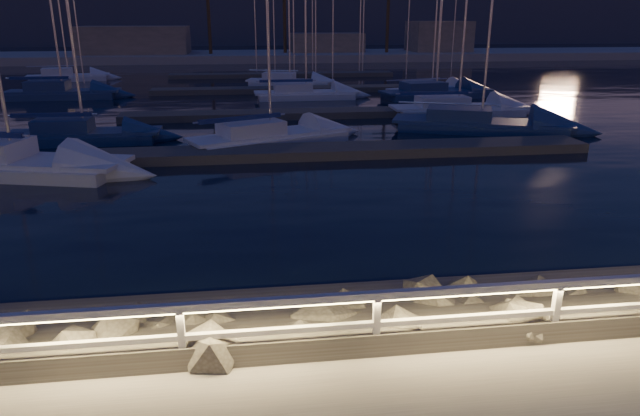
% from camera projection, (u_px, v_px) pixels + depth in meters
% --- Properties ---
extents(ground, '(400.00, 400.00, 0.00)m').
position_uv_depth(ground, '(494.00, 342.00, 9.36)').
color(ground, '#ACA59B').
rests_on(ground, ground).
extents(harbor_water, '(400.00, 440.00, 0.60)m').
position_uv_depth(harbor_water, '(302.00, 110.00, 39.00)').
color(harbor_water, black).
rests_on(harbor_water, ground).
extents(guard_rail, '(44.11, 0.12, 1.06)m').
position_uv_depth(guard_rail, '(495.00, 301.00, 9.11)').
color(guard_rail, white).
rests_on(guard_rail, ground).
extents(riprap, '(36.38, 2.58, 1.23)m').
position_uv_depth(riprap, '(301.00, 320.00, 10.53)').
color(riprap, '#656057').
rests_on(riprap, ground).
extents(floating_docks, '(22.00, 36.00, 0.40)m').
position_uv_depth(floating_docks, '(300.00, 99.00, 40.03)').
color(floating_docks, '#5F584F').
rests_on(floating_docks, ground).
extents(far_shore, '(160.00, 14.00, 5.20)m').
position_uv_depth(far_shore, '(269.00, 53.00, 78.83)').
color(far_shore, '#ACA59B').
rests_on(far_shore, ground).
extents(distant_hills, '(230.00, 37.50, 18.00)m').
position_uv_depth(distant_hills, '(160.00, 18.00, 130.69)').
color(distant_hills, '#33394F').
rests_on(distant_hills, ground).
extents(sailboat_a, '(7.02, 2.21, 11.95)m').
position_uv_depth(sailboat_a, '(80.00, 134.00, 26.91)').
color(sailboat_a, navy).
rests_on(sailboat_a, ground).
extents(sailboat_b, '(8.93, 4.66, 14.67)m').
position_uv_depth(sailboat_b, '(8.00, 162.00, 21.53)').
color(sailboat_b, silver).
rests_on(sailboat_b, ground).
extents(sailboat_c, '(8.21, 2.54, 13.87)m').
position_uv_depth(sailboat_c, '(455.00, 108.00, 34.56)').
color(sailboat_c, silver).
rests_on(sailboat_c, ground).
extents(sailboat_d, '(9.24, 5.67, 15.18)m').
position_uv_depth(sailboat_d, '(476.00, 123.00, 29.70)').
color(sailboat_d, navy).
rests_on(sailboat_d, ground).
extents(sailboat_e, '(7.91, 2.48, 13.48)m').
position_uv_depth(sailboat_e, '(60.00, 92.00, 41.46)').
color(sailboat_e, navy).
rests_on(sailboat_e, ground).
extents(sailboat_f, '(7.89, 5.13, 13.15)m').
position_uv_depth(sailboat_f, '(267.00, 136.00, 26.41)').
color(sailboat_f, silver).
rests_on(sailboat_f, ground).
extents(sailboat_g, '(7.43, 4.15, 12.17)m').
position_uv_depth(sailboat_g, '(430.00, 89.00, 43.80)').
color(sailboat_g, silver).
rests_on(sailboat_g, ground).
extents(sailboat_j, '(7.53, 2.48, 12.69)m').
position_uv_depth(sailboat_j, '(303.00, 93.00, 41.32)').
color(sailboat_j, silver).
rests_on(sailboat_j, ground).
extents(sailboat_k, '(8.65, 3.95, 14.19)m').
position_uv_depth(sailboat_k, '(433.00, 92.00, 41.85)').
color(sailboat_k, navy).
rests_on(sailboat_k, ground).
extents(sailboat_m, '(7.41, 3.43, 12.26)m').
position_uv_depth(sailboat_m, '(66.00, 76.00, 52.96)').
color(sailboat_m, silver).
rests_on(sailboat_m, ground).
extents(sailboat_n, '(7.65, 4.07, 12.57)m').
position_uv_depth(sailboat_n, '(288.00, 81.00, 48.97)').
color(sailboat_n, silver).
rests_on(sailboat_n, ground).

